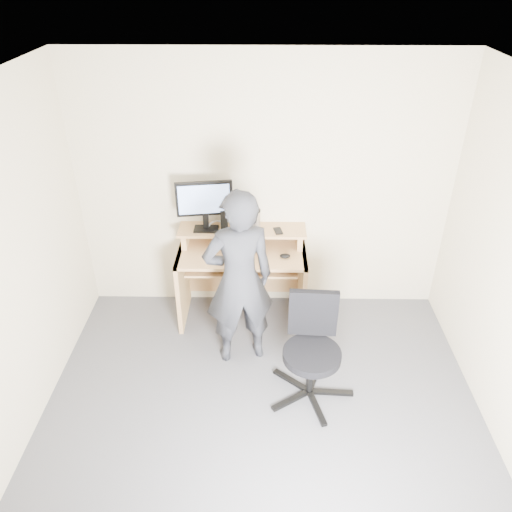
{
  "coord_description": "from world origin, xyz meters",
  "views": [
    {
      "loc": [
        -0.0,
        -2.52,
        3.15
      ],
      "look_at": [
        -0.06,
        1.05,
        0.95
      ],
      "focal_mm": 35.0,
      "sensor_mm": 36.0,
      "label": 1
    }
  ],
  "objects_px": {
    "desk": "(242,265)",
    "office_chair": "(312,345)",
    "monitor": "(204,202)",
    "person": "(239,280)"
  },
  "relations": [
    {
      "from": "desk",
      "to": "office_chair",
      "type": "distance_m",
      "value": 1.21
    },
    {
      "from": "person",
      "to": "office_chair",
      "type": "bearing_deg",
      "value": 130.5
    },
    {
      "from": "monitor",
      "to": "desk",
      "type": "bearing_deg",
      "value": -16.08
    },
    {
      "from": "monitor",
      "to": "person",
      "type": "xyz_separation_m",
      "value": [
        0.34,
        -0.69,
        -0.39
      ]
    },
    {
      "from": "office_chair",
      "to": "person",
      "type": "bearing_deg",
      "value": 148.33
    },
    {
      "from": "desk",
      "to": "office_chair",
      "type": "height_order",
      "value": "desk"
    },
    {
      "from": "monitor",
      "to": "office_chair",
      "type": "height_order",
      "value": "monitor"
    },
    {
      "from": "monitor",
      "to": "person",
      "type": "height_order",
      "value": "person"
    },
    {
      "from": "desk",
      "to": "office_chair",
      "type": "relative_size",
      "value": 1.36
    },
    {
      "from": "monitor",
      "to": "office_chair",
      "type": "relative_size",
      "value": 0.58
    }
  ]
}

